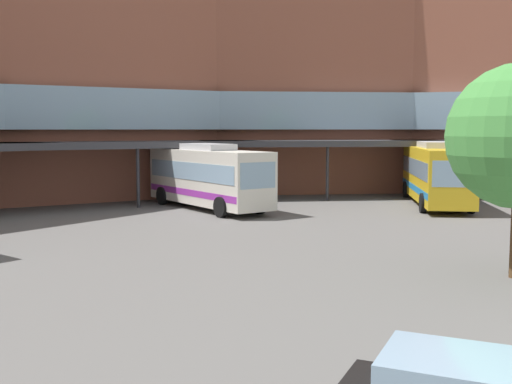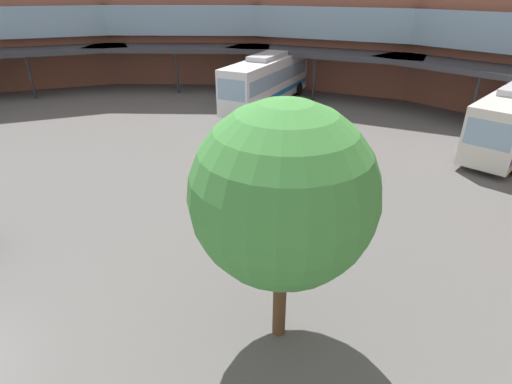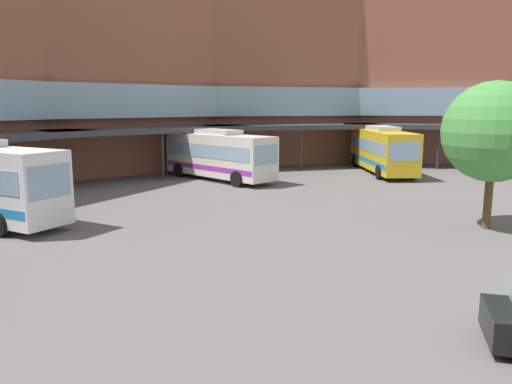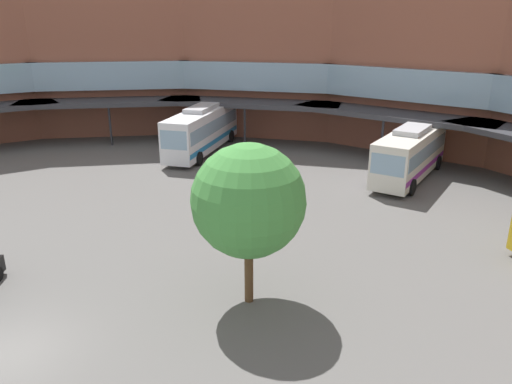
# 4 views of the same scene
# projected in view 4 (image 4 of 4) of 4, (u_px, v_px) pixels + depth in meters

# --- Properties ---
(ground_plane) EXTENTS (124.00, 124.00, 0.00)m
(ground_plane) POSITION_uv_depth(u_px,v_px,m) (11.00, 354.00, 17.36)
(ground_plane) COLOR #605E5B
(station_building) EXTENTS (81.58, 44.37, 18.44)m
(station_building) POSITION_uv_depth(u_px,v_px,m) (278.00, 53.00, 33.89)
(station_building) COLOR #93543F
(station_building) RESTS_ON ground
(bus_0) EXTENTS (3.69, 10.34, 3.80)m
(bus_0) POSITION_uv_depth(u_px,v_px,m) (410.00, 153.00, 35.61)
(bus_0) COLOR silver
(bus_0) RESTS_ON ground
(bus_3) EXTENTS (4.60, 12.19, 4.00)m
(bus_3) POSITION_uv_depth(u_px,v_px,m) (202.00, 129.00, 42.84)
(bus_3) COLOR white
(bus_3) RESTS_ON ground
(plaza_tree) EXTENTS (4.49, 4.49, 6.66)m
(plaza_tree) POSITION_uv_depth(u_px,v_px,m) (248.00, 201.00, 19.19)
(plaza_tree) COLOR brown
(plaza_tree) RESTS_ON ground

